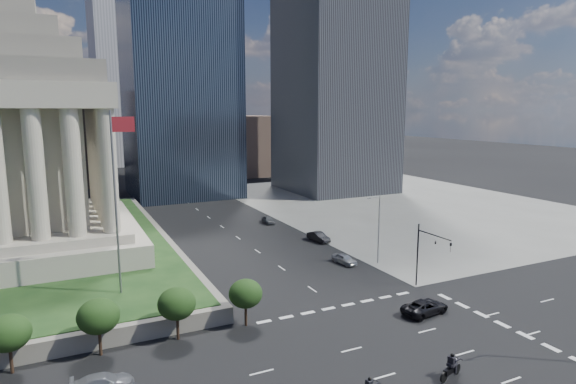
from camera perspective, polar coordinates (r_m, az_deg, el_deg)
ground at (r=134.38m, az=-13.59°, el=0.01°), size 500.00×500.00×0.00m
sidewalk_ne at (r=117.87m, az=13.34°, el=-1.30°), size 68.00×90.00×0.03m
war_memorial at (r=78.07m, az=-30.95°, el=7.96°), size 34.00×34.00×39.00m
flagpole at (r=54.74m, az=-19.65°, el=-0.10°), size 2.52×0.24×20.00m
midrise_glass at (r=128.40m, az=-12.76°, el=13.05°), size 26.00×26.00×60.00m
highrise_ne at (r=136.95m, az=5.75°, el=21.46°), size 26.00×28.00×100.00m
building_filler_ne at (r=170.80m, az=-5.30°, el=5.62°), size 20.00×30.00×20.00m
building_filler_nw at (r=159.99m, az=-26.74°, el=5.81°), size 24.00×30.00×28.00m
traffic_signal_ne at (r=61.16m, az=16.25°, el=-6.50°), size 0.30×5.74×8.00m
street_lamp_north at (r=70.03m, az=10.61°, el=-3.89°), size 2.13×0.22×10.00m
pickup_truck at (r=55.74m, az=15.95°, el=-12.96°), size 5.88×3.30×1.55m
suv_grey at (r=43.25m, az=-21.09°, el=-20.34°), size 2.06×4.80×1.38m
parked_sedan_near at (r=70.44m, az=6.72°, el=-7.88°), size 4.41×2.32×1.43m
parked_sedan_mid at (r=81.67m, az=3.64°, el=-5.33°), size 4.91×2.28×1.56m
parked_sedan_far at (r=94.33m, az=-2.37°, el=-3.32°), size 2.04×4.30×1.42m
motorcycle_lead at (r=44.18m, az=18.74°, el=-18.94°), size 3.00×1.50×2.16m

